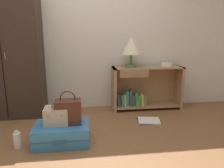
% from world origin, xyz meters
% --- Properties ---
extents(ground_plane, '(9.00, 9.00, 0.00)m').
position_xyz_m(ground_plane, '(0.00, 0.00, 0.00)').
color(ground_plane, brown).
extents(back_wall, '(6.40, 0.10, 2.60)m').
position_xyz_m(back_wall, '(0.00, 1.50, 1.30)').
color(back_wall, beige).
rests_on(back_wall, ground_plane).
extents(wardrobe, '(0.98, 0.47, 1.89)m').
position_xyz_m(wardrobe, '(-1.17, 1.20, 0.94)').
color(wardrobe, '#33261E').
rests_on(wardrobe, ground_plane).
extents(bookshelf, '(1.16, 0.35, 0.72)m').
position_xyz_m(bookshelf, '(0.93, 1.27, 0.35)').
color(bookshelf, '#A37A51').
rests_on(bookshelf, ground_plane).
extents(table_lamp, '(0.31, 0.31, 0.49)m').
position_xyz_m(table_lamp, '(0.70, 1.24, 1.05)').
color(table_lamp, '#4C7542').
rests_on(table_lamp, bookshelf).
extents(bowl, '(0.18, 0.18, 0.06)m').
position_xyz_m(bowl, '(1.31, 1.26, 0.75)').
color(bowl, silver).
rests_on(bowl, bookshelf).
extents(suitcase_large, '(0.62, 0.44, 0.22)m').
position_xyz_m(suitcase_large, '(-0.33, 0.22, 0.11)').
color(suitcase_large, teal).
rests_on(suitcase_large, ground_plane).
extents(train_case, '(0.27, 0.23, 0.27)m').
position_xyz_m(train_case, '(-0.38, 0.25, 0.32)').
color(train_case, '#B7A88E').
rests_on(train_case, suitcase_large).
extents(handbag, '(0.29, 0.17, 0.39)m').
position_xyz_m(handbag, '(-0.25, 0.24, 0.37)').
color(handbag, '#472319').
rests_on(handbag, suitcase_large).
extents(bottle, '(0.08, 0.08, 0.20)m').
position_xyz_m(bottle, '(-0.81, 0.16, 0.09)').
color(bottle, white).
rests_on(bottle, ground_plane).
extents(open_book_on_floor, '(0.35, 0.30, 0.02)m').
position_xyz_m(open_book_on_floor, '(0.86, 0.69, 0.01)').
color(open_book_on_floor, white).
rests_on(open_book_on_floor, ground_plane).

